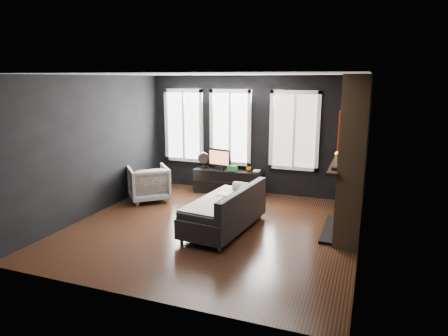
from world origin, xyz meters
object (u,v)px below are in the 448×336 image
at_px(sofa, 224,208).
at_px(monitor, 220,158).
at_px(mug, 249,168).
at_px(book, 254,166).
at_px(armchair, 148,182).
at_px(media_console, 229,181).
at_px(mantel_vase, 340,153).

bearing_deg(sofa, monitor, 119.14).
bearing_deg(mug, book, 24.19).
height_order(monitor, book, monitor).
xyz_separation_m(armchair, media_console, (1.45, 1.18, -0.14)).
bearing_deg(armchair, sofa, 112.20).
bearing_deg(book, mug, -155.81).
height_order(monitor, mug, monitor).
distance_m(armchair, mantel_vase, 4.10).
bearing_deg(monitor, sofa, -57.02).
height_order(armchair, monitor, monitor).
bearing_deg(armchair, book, 170.24).
height_order(sofa, mug, sofa).
height_order(armchair, mug, armchair).
relative_size(media_console, mug, 13.69).
xyz_separation_m(monitor, mantel_vase, (2.78, -1.19, 0.50)).
relative_size(media_console, book, 7.79).
bearing_deg(mug, sofa, -83.84).
relative_size(sofa, monitor, 3.16).
relative_size(sofa, armchair, 2.25).
xyz_separation_m(media_console, mug, (0.48, 0.02, 0.34)).
bearing_deg(mantel_vase, book, 147.59).
bearing_deg(sofa, book, 99.86).
bearing_deg(media_console, sofa, -76.01).
relative_size(sofa, media_console, 1.17).
distance_m(mug, book, 0.12).
height_order(media_console, book, book).
height_order(monitor, mantel_vase, mantel_vase).
bearing_deg(monitor, mantel_vase, -13.05).
bearing_deg(media_console, armchair, -144.43).
height_order(sofa, media_console, sofa).
relative_size(armchair, mug, 7.13).
relative_size(armchair, book, 4.06).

